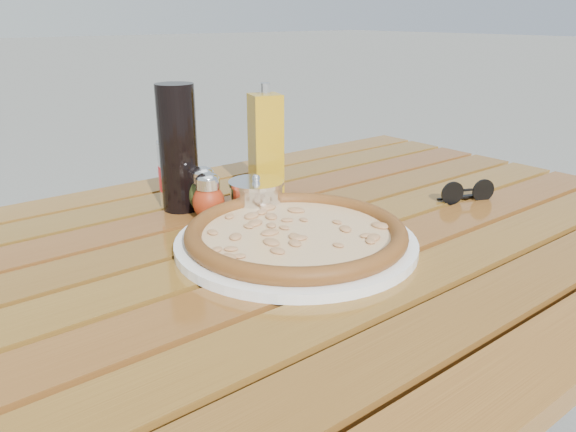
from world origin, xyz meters
TOP-DOWN VIEW (x-y plane):
  - table at (0.00, -0.00)m, footprint 1.40×0.90m
  - plate at (-0.02, -0.03)m, footprint 0.40×0.40m
  - pizza at (-0.02, -0.03)m, footprint 0.38×0.38m
  - pepper_shaker at (-0.06, 0.16)m, footprint 0.07×0.07m
  - oregano_shaker at (-0.05, 0.20)m, footprint 0.06×0.06m
  - dark_bottle at (-0.07, 0.24)m, footprint 0.08×0.08m
  - soda_can at (-0.07, 0.25)m, footprint 0.09×0.09m
  - olive_oil_cruet at (0.10, 0.22)m, footprint 0.07×0.07m
  - parmesan_tin at (0.02, 0.13)m, footprint 0.12×0.12m
  - sunglasses at (0.37, -0.06)m, footprint 0.11×0.06m

SIDE VIEW (x-z plane):
  - table at x=0.00m, z-range 0.30..1.05m
  - plate at x=-0.02m, z-range 0.75..0.76m
  - sunglasses at x=0.37m, z-range 0.74..0.79m
  - pizza at x=-0.02m, z-range 0.76..0.79m
  - parmesan_tin at x=0.02m, z-range 0.74..0.82m
  - pepper_shaker at x=-0.06m, z-range 0.75..0.83m
  - oregano_shaker at x=-0.05m, z-range 0.75..0.83m
  - soda_can at x=-0.07m, z-range 0.75..0.87m
  - olive_oil_cruet at x=0.10m, z-range 0.74..0.95m
  - dark_bottle at x=-0.07m, z-range 0.75..0.97m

